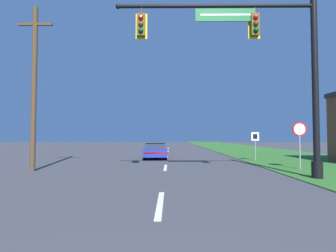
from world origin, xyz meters
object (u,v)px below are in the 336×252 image
at_px(signal_mast, 267,60).
at_px(car_ahead, 155,151).
at_px(utility_pole_near, 34,85).
at_px(stop_sign, 300,135).
at_px(route_sign_post, 255,140).

xyz_separation_m(signal_mast, car_ahead, (-5.32, 10.40, -4.40)).
relative_size(car_ahead, utility_pole_near, 0.54).
distance_m(signal_mast, utility_pole_near, 11.44).
bearing_deg(signal_mast, car_ahead, 117.09).
height_order(signal_mast, stop_sign, signal_mast).
distance_m(car_ahead, route_sign_post, 7.82).
bearing_deg(car_ahead, route_sign_post, -19.95).
distance_m(signal_mast, route_sign_post, 8.72).
xyz_separation_m(car_ahead, route_sign_post, (7.30, -2.65, 0.92)).
xyz_separation_m(car_ahead, utility_pole_near, (-5.85, -7.97, 3.82)).
xyz_separation_m(route_sign_post, utility_pole_near, (-13.15, -5.32, 2.90)).
xyz_separation_m(stop_sign, route_sign_post, (-0.82, 4.75, -0.34)).
relative_size(car_ahead, stop_sign, 1.85).
bearing_deg(stop_sign, signal_mast, -133.11).
bearing_deg(car_ahead, signal_mast, -62.91).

